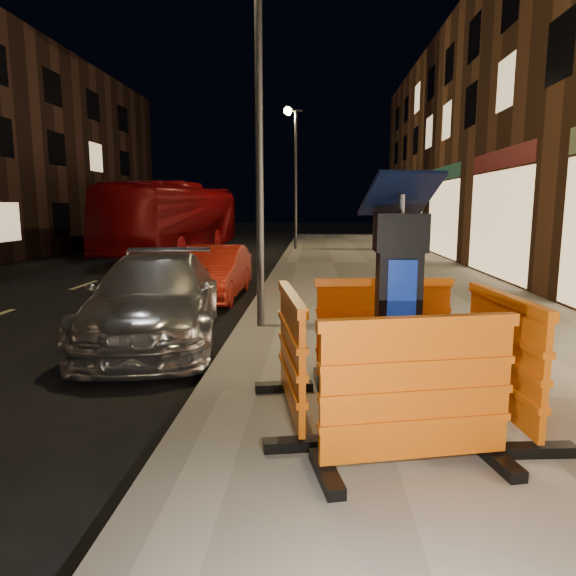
# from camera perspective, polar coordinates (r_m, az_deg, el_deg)

# --- Properties ---
(ground_plane) EXTENTS (120.00, 120.00, 0.00)m
(ground_plane) POSITION_cam_1_polar(r_m,az_deg,el_deg) (5.67, -8.84, -12.61)
(ground_plane) COLOR black
(ground_plane) RESTS_ON ground
(sidewalk) EXTENTS (6.00, 60.00, 0.15)m
(sidewalk) POSITION_cam_1_polar(r_m,az_deg,el_deg) (5.84, 22.01, -11.74)
(sidewalk) COLOR gray
(sidewalk) RESTS_ON ground
(kerb) EXTENTS (0.30, 60.00, 0.15)m
(kerb) POSITION_cam_1_polar(r_m,az_deg,el_deg) (5.65, -8.86, -11.90)
(kerb) COLOR slate
(kerb) RESTS_ON ground
(parking_kiosk) EXTENTS (0.74, 0.74, 2.10)m
(parking_kiosk) POSITION_cam_1_polar(r_m,az_deg,el_deg) (4.68, 12.11, -2.08)
(parking_kiosk) COLOR black
(parking_kiosk) RESTS_ON sidewalk
(barrier_front) EXTENTS (1.60, 0.93, 1.17)m
(barrier_front) POSITION_cam_1_polar(r_m,az_deg,el_deg) (3.90, 14.09, -11.51)
(barrier_front) COLOR orange
(barrier_front) RESTS_ON sidewalk
(barrier_back) EXTENTS (1.55, 0.73, 1.17)m
(barrier_back) POSITION_cam_1_polar(r_m,az_deg,el_deg) (5.69, 10.46, -4.80)
(barrier_back) COLOR orange
(barrier_back) RESTS_ON sidewalk
(barrier_kerbside) EXTENTS (0.86, 1.58, 1.17)m
(barrier_kerbside) POSITION_cam_1_polar(r_m,az_deg,el_deg) (4.73, 0.38, -7.52)
(barrier_kerbside) COLOR orange
(barrier_kerbside) RESTS_ON sidewalk
(barrier_bldgside) EXTENTS (0.76, 1.55, 1.17)m
(barrier_bldgside) POSITION_cam_1_polar(r_m,az_deg,el_deg) (5.02, 22.77, -7.27)
(barrier_bldgside) COLOR orange
(barrier_bldgside) RESTS_ON sidewalk
(car_silver) EXTENTS (2.59, 4.83, 1.33)m
(car_silver) POSITION_cam_1_polar(r_m,az_deg,el_deg) (8.40, -14.31, -5.57)
(car_silver) COLOR silver
(car_silver) RESTS_ON ground
(car_red) EXTENTS (1.33, 3.65, 1.20)m
(car_red) POSITION_cam_1_polar(r_m,az_deg,el_deg) (11.79, -8.31, -1.16)
(car_red) COLOR #A61E12
(car_red) RESTS_ON ground
(bus_doubledecker) EXTENTS (3.55, 11.11, 3.04)m
(bus_doubledecker) POSITION_cam_1_polar(r_m,az_deg,el_deg) (23.25, -12.17, 3.79)
(bus_doubledecker) COLOR maroon
(bus_doubledecker) RESTS_ON ground
(street_lamp_mid) EXTENTS (0.12, 0.12, 6.00)m
(street_lamp_mid) POSITION_cam_1_polar(r_m,az_deg,el_deg) (8.27, -3.21, 16.49)
(street_lamp_mid) COLOR #3F3F44
(street_lamp_mid) RESTS_ON sidewalk
(street_lamp_far) EXTENTS (0.12, 0.12, 6.00)m
(street_lamp_far) POSITION_cam_1_polar(r_m,az_deg,el_deg) (23.19, 0.86, 11.78)
(street_lamp_far) COLOR #3F3F44
(street_lamp_far) RESTS_ON sidewalk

